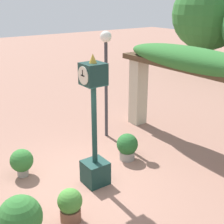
{
  "coord_description": "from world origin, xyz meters",
  "views": [
    {
      "loc": [
        5.8,
        -3.31,
        4.29
      ],
      "look_at": [
        0.23,
        0.7,
        1.74
      ],
      "focal_mm": 50.0,
      "sensor_mm": 36.0,
      "label": 1
    }
  ],
  "objects_px": {
    "potted_plant_near_right": "(70,205)",
    "lamp_post": "(106,62)",
    "potted_plant_near_left": "(20,219)",
    "pedestal_clock": "(94,134)",
    "potted_plant_far_left": "(127,146)",
    "potted_plant_far_right": "(22,161)"
  },
  "relations": [
    {
      "from": "potted_plant_near_right",
      "to": "lamp_post",
      "type": "xyz_separation_m",
      "value": [
        -2.98,
        2.95,
        2.07
      ]
    },
    {
      "from": "pedestal_clock",
      "to": "potted_plant_far_right",
      "type": "xyz_separation_m",
      "value": [
        -1.36,
        -1.32,
        -0.91
      ]
    },
    {
      "from": "potted_plant_far_left",
      "to": "lamp_post",
      "type": "distance_m",
      "value": 2.65
    },
    {
      "from": "pedestal_clock",
      "to": "potted_plant_far_right",
      "type": "distance_m",
      "value": 2.1
    },
    {
      "from": "potted_plant_near_left",
      "to": "lamp_post",
      "type": "bearing_deg",
      "value": 127.63
    },
    {
      "from": "potted_plant_far_left",
      "to": "potted_plant_far_right",
      "type": "relative_size",
      "value": 1.05
    },
    {
      "from": "potted_plant_near_left",
      "to": "potted_plant_far_right",
      "type": "bearing_deg",
      "value": 159.35
    },
    {
      "from": "potted_plant_near_left",
      "to": "pedestal_clock",
      "type": "bearing_deg",
      "value": 113.65
    },
    {
      "from": "pedestal_clock",
      "to": "potted_plant_far_right",
      "type": "bearing_deg",
      "value": -135.84
    },
    {
      "from": "pedestal_clock",
      "to": "potted_plant_near_right",
      "type": "height_order",
      "value": "pedestal_clock"
    },
    {
      "from": "potted_plant_near_left",
      "to": "potted_plant_far_right",
      "type": "xyz_separation_m",
      "value": [
        -2.32,
        0.87,
        -0.19
      ]
    },
    {
      "from": "potted_plant_near_left",
      "to": "potted_plant_near_right",
      "type": "xyz_separation_m",
      "value": [
        -0.1,
        1.04,
        -0.22
      ]
    },
    {
      "from": "potted_plant_far_left",
      "to": "potted_plant_far_right",
      "type": "height_order",
      "value": "potted_plant_far_left"
    },
    {
      "from": "pedestal_clock",
      "to": "potted_plant_far_right",
      "type": "height_order",
      "value": "pedestal_clock"
    },
    {
      "from": "pedestal_clock",
      "to": "potted_plant_far_left",
      "type": "xyz_separation_m",
      "value": [
        -0.48,
        1.37,
        -0.91
      ]
    },
    {
      "from": "pedestal_clock",
      "to": "potted_plant_near_left",
      "type": "distance_m",
      "value": 2.5
    },
    {
      "from": "potted_plant_near_right",
      "to": "potted_plant_far_left",
      "type": "xyz_separation_m",
      "value": [
        -1.34,
        2.52,
        0.03
      ]
    },
    {
      "from": "potted_plant_near_left",
      "to": "potted_plant_far_left",
      "type": "relative_size",
      "value": 1.35
    },
    {
      "from": "potted_plant_far_left",
      "to": "potted_plant_near_right",
      "type": "bearing_deg",
      "value": -61.95
    },
    {
      "from": "potted_plant_near_left",
      "to": "potted_plant_far_right",
      "type": "relative_size",
      "value": 1.42
    },
    {
      "from": "potted_plant_far_left",
      "to": "lamp_post",
      "type": "relative_size",
      "value": 0.23
    },
    {
      "from": "lamp_post",
      "to": "potted_plant_far_left",
      "type": "bearing_deg",
      "value": -14.74
    }
  ]
}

